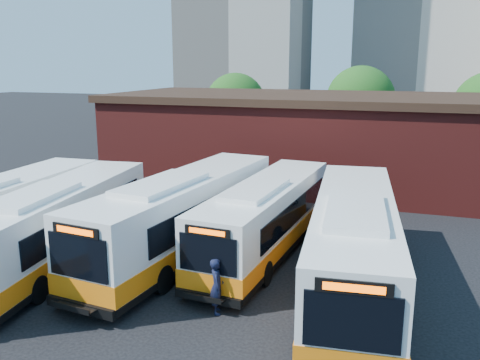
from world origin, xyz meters
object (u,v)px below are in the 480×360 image
(bus_midwest, at_px, (183,219))
(transit_worker, at_px, (217,286))
(bus_east, at_px, (353,249))
(bus_west, at_px, (58,228))
(bus_mideast, at_px, (266,220))

(bus_midwest, xyz_separation_m, transit_worker, (3.43, -4.66, -0.73))
(bus_midwest, distance_m, bus_east, 7.83)
(bus_midwest, bearing_deg, bus_east, -4.59)
(transit_worker, bearing_deg, bus_west, 53.08)
(bus_midwest, distance_m, bus_mideast, 3.78)
(bus_west, bearing_deg, bus_midwest, 23.43)
(bus_midwest, height_order, bus_mideast, bus_midwest)
(bus_mideast, xyz_separation_m, bus_east, (4.23, -2.97, 0.17))
(bus_west, relative_size, bus_midwest, 0.94)
(bus_west, xyz_separation_m, transit_worker, (8.09, -1.94, -0.62))
(bus_mideast, relative_size, bus_east, 0.90)
(bus_east, relative_size, transit_worker, 7.08)
(bus_midwest, height_order, transit_worker, bus_midwest)
(bus_east, height_order, transit_worker, bus_east)
(bus_west, bearing_deg, transit_worker, -20.30)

